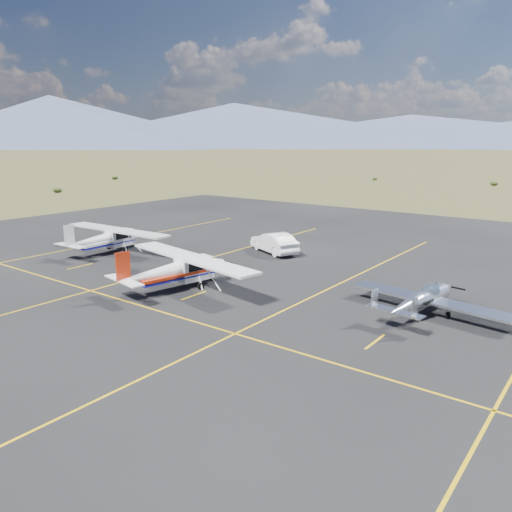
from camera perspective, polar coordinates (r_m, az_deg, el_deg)
ground at (r=26.78m, az=9.19°, el=-5.89°), size 1600.00×1600.00×0.00m
apron at (r=30.49m, az=-2.51°, el=-3.35°), size 72.00×72.00×0.02m
aircraft_low_wing at (r=26.47m, az=18.61°, el=-4.68°), size 6.11×8.46×1.83m
aircraft_cessna at (r=29.68m, az=-9.10°, el=-1.50°), size 6.82×11.00×2.78m
aircraft_plain at (r=40.43m, az=-16.71°, el=1.97°), size 6.27×10.47×2.66m
sedan at (r=38.92m, az=2.08°, el=1.55°), size 3.55×5.12×1.60m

